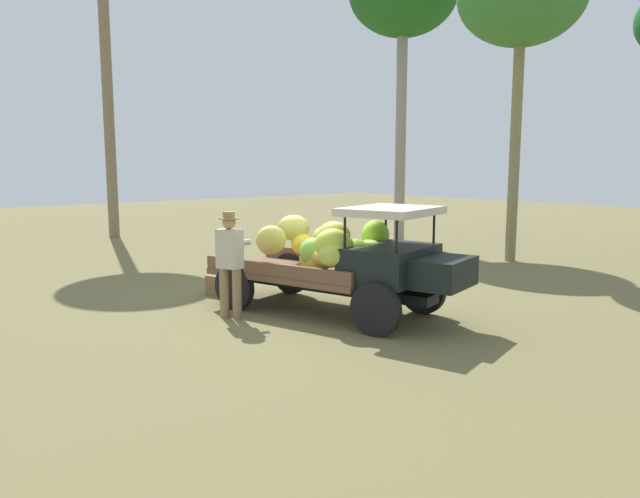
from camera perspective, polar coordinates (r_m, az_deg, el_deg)
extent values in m
plane|color=olive|center=(10.68, -1.03, -5.48)|extent=(60.00, 60.00, 0.00)
cube|color=black|center=(10.23, 0.46, -3.49)|extent=(3.98, 1.44, 0.16)
cylinder|color=black|center=(10.22, 9.76, -3.91)|extent=(0.81, 0.34, 0.80)
cylinder|color=black|center=(8.83, 5.33, -5.73)|extent=(0.81, 0.34, 0.80)
cylinder|color=black|center=(11.66, -2.80, -2.31)|extent=(0.81, 0.34, 0.80)
cylinder|color=black|center=(10.46, -8.17, -3.60)|extent=(0.81, 0.34, 0.80)
cube|color=brown|center=(10.46, -1.58, -2.24)|extent=(3.34, 2.43, 0.10)
cube|color=brown|center=(11.07, 0.88, -0.81)|extent=(2.92, 0.84, 0.22)
cube|color=brown|center=(9.80, -4.36, -2.01)|extent=(2.92, 0.84, 0.22)
cube|color=black|center=(9.50, 6.70, -1.35)|extent=(1.45, 1.75, 0.55)
cube|color=black|center=(9.13, 11.68, -2.20)|extent=(0.95, 1.21, 0.44)
cylinder|color=black|center=(9.82, 10.80, 2.10)|extent=(0.04, 0.04, 0.55)
cylinder|color=black|center=(8.66, 7.31, 1.39)|extent=(0.04, 0.04, 0.55)
cylinder|color=black|center=(10.20, 6.28, 2.42)|extent=(0.04, 0.04, 0.55)
cylinder|color=black|center=(9.09, 2.38, 1.77)|extent=(0.04, 0.04, 0.55)
cube|color=beige|center=(9.40, 6.78, 3.61)|extent=(1.57, 1.78, 0.12)
ellipsoid|color=#C9BD52|center=(10.25, -4.68, 0.86)|extent=(0.65, 0.67, 0.57)
ellipsoid|color=#87B43D|center=(9.95, 4.64, -0.26)|extent=(0.76, 0.73, 0.55)
ellipsoid|color=#AEC944|center=(10.42, 0.58, 1.03)|extent=(0.58, 0.51, 0.47)
ellipsoid|color=#86B62D|center=(9.65, 3.15, -0.94)|extent=(0.53, 0.49, 0.55)
ellipsoid|color=yellow|center=(9.85, -0.52, -1.08)|extent=(0.66, 0.42, 0.48)
ellipsoid|color=#BDBB52|center=(11.12, -2.53, 2.04)|extent=(0.79, 0.78, 0.57)
ellipsoid|color=gold|center=(9.64, 0.75, -0.66)|extent=(0.71, 0.62, 0.50)
ellipsoid|color=#B2D137|center=(10.40, -4.84, 0.63)|extent=(0.65, 0.65, 0.54)
ellipsoid|color=#B3C747|center=(9.25, 1.31, -0.53)|extent=(0.66, 0.66, 0.43)
ellipsoid|color=#84C22E|center=(9.57, 3.44, -0.44)|extent=(0.63, 0.66, 0.57)
ellipsoid|color=#82BC2C|center=(10.25, 5.32, 1.36)|extent=(0.71, 0.70, 0.57)
ellipsoid|color=#80C243|center=(9.83, -0.66, -0.32)|extent=(0.61, 0.61, 0.52)
ellipsoid|color=yellow|center=(11.08, -1.72, 0.49)|extent=(0.76, 0.70, 0.53)
ellipsoid|color=#BDD344|center=(9.36, 1.23, 0.45)|extent=(0.86, 0.85, 0.66)
ellipsoid|color=gold|center=(9.54, 1.34, 1.26)|extent=(0.78, 0.79, 0.58)
cylinder|color=#8C714E|center=(10.00, -9.12, -4.08)|extent=(0.15, 0.15, 0.83)
cylinder|color=#8C714E|center=(9.85, -7.91, -4.25)|extent=(0.15, 0.15, 0.83)
cube|color=beige|center=(9.80, -8.61, 0.02)|extent=(0.46, 0.37, 0.64)
cylinder|color=beige|center=(9.92, -8.74, 0.68)|extent=(0.40, 0.29, 0.10)
cylinder|color=beige|center=(9.80, -7.80, 0.61)|extent=(0.22, 0.41, 0.10)
sphere|color=tan|center=(9.75, -8.66, 2.52)|extent=(0.22, 0.22, 0.22)
cylinder|color=#9B7946|center=(9.74, -8.67, 2.90)|extent=(0.34, 0.34, 0.02)
cylinder|color=#9B7946|center=(9.74, -8.68, 3.25)|extent=(0.20, 0.20, 0.10)
cube|color=olive|center=(11.76, -9.12, -3.35)|extent=(0.66, 0.66, 0.38)
cylinder|color=#7B6950|center=(21.87, -19.62, 14.75)|extent=(0.35, 0.35, 10.42)
cylinder|color=olive|center=(16.18, 18.09, 9.49)|extent=(0.27, 0.27, 6.01)
cylinder|color=gray|center=(19.45, 7.69, 11.07)|extent=(0.34, 0.34, 7.07)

